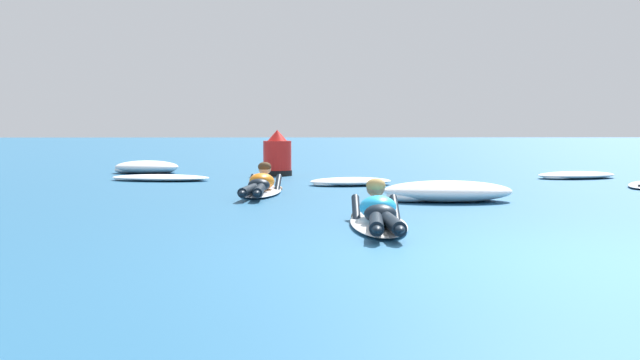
% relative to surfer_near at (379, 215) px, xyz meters
% --- Properties ---
extents(ground_plane, '(120.00, 120.00, 0.00)m').
position_rel_surfer_near_xyz_m(ground_plane, '(0.94, 7.99, -0.13)').
color(ground_plane, '#235B84').
extents(surfer_near, '(0.67, 2.64, 0.54)m').
position_rel_surfer_near_xyz_m(surfer_near, '(0.00, 0.00, 0.00)').
color(surfer_near, white).
rests_on(surfer_near, ground).
extents(surfer_far, '(0.74, 2.69, 0.53)m').
position_rel_surfer_near_xyz_m(surfer_far, '(-1.46, 4.03, 0.01)').
color(surfer_far, silver).
rests_on(surfer_far, ground).
extents(whitewater_front, '(2.13, 1.27, 0.12)m').
position_rel_surfer_near_xyz_m(whitewater_front, '(-3.61, 7.26, -0.07)').
color(whitewater_front, white).
rests_on(whitewater_front, ground).
extents(whitewater_mid_left, '(1.69, 1.47, 0.29)m').
position_rel_surfer_near_xyz_m(whitewater_mid_left, '(-4.37, 9.75, 0.01)').
color(whitewater_mid_left, white).
rests_on(whitewater_mid_left, ground).
extents(whitewater_mid_right, '(1.91, 1.18, 0.30)m').
position_rel_surfer_near_xyz_m(whitewater_mid_right, '(1.27, 2.84, 0.01)').
color(whitewater_mid_right, white).
rests_on(whitewater_mid_right, ground).
extents(whitewater_back, '(1.70, 1.28, 0.14)m').
position_rel_surfer_near_xyz_m(whitewater_back, '(0.08, 5.98, -0.06)').
color(whitewater_back, white).
rests_on(whitewater_back, ground).
extents(whitewater_far_band, '(1.98, 1.49, 0.14)m').
position_rel_surfer_near_xyz_m(whitewater_far_band, '(4.88, 7.73, -0.06)').
color(whitewater_far_band, white).
rests_on(whitewater_far_band, ground).
extents(channel_marker_buoy, '(0.64, 0.64, 1.00)m').
position_rel_surfer_near_xyz_m(channel_marker_buoy, '(-1.34, 8.76, 0.27)').
color(channel_marker_buoy, red).
rests_on(channel_marker_buoy, ground).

